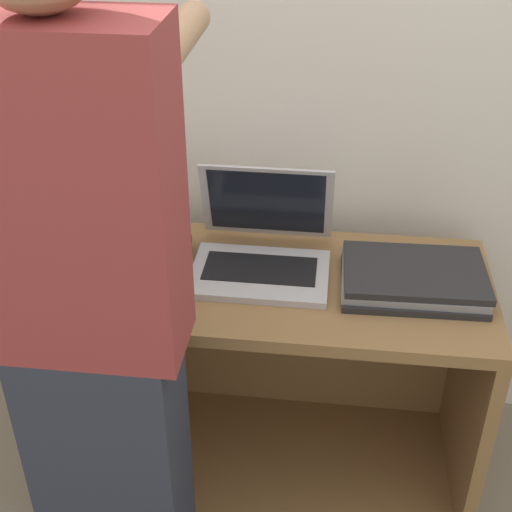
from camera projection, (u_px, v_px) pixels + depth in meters
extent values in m
cube|color=silver|center=(276.00, 59.00, 2.01)|extent=(8.00, 0.05, 2.40)
cube|color=olive|center=(260.00, 283.00, 1.96)|extent=(1.26, 0.55, 0.04)
cube|color=olive|center=(259.00, 453.00, 2.32)|extent=(1.26, 0.55, 0.04)
cube|color=olive|center=(62.00, 359.00, 2.20)|extent=(0.04, 0.55, 0.64)
cube|color=olive|center=(468.00, 392.00, 2.08)|extent=(0.04, 0.55, 0.64)
cube|color=olive|center=(268.00, 323.00, 2.35)|extent=(1.19, 0.04, 0.64)
cube|color=#B7B7BC|center=(260.00, 274.00, 1.94)|extent=(0.37, 0.26, 0.02)
cube|color=black|center=(260.00, 268.00, 1.95)|extent=(0.31, 0.14, 0.00)
cube|color=#B7B7BC|center=(267.00, 202.00, 2.02)|extent=(0.37, 0.09, 0.25)
cube|color=black|center=(267.00, 202.00, 2.01)|extent=(0.33, 0.07, 0.22)
cube|color=#B7B7BC|center=(115.00, 263.00, 1.99)|extent=(0.38, 0.27, 0.02)
cube|color=#232326|center=(117.00, 258.00, 1.98)|extent=(0.38, 0.26, 0.02)
cube|color=gray|center=(116.00, 252.00, 1.97)|extent=(0.39, 0.28, 0.02)
cube|color=#232326|center=(112.00, 249.00, 1.95)|extent=(0.38, 0.27, 0.02)
cube|color=#B7B7BC|center=(114.00, 243.00, 1.94)|extent=(0.38, 0.27, 0.02)
cube|color=#232326|center=(412.00, 286.00, 1.90)|extent=(0.38, 0.27, 0.02)
cube|color=gray|center=(412.00, 278.00, 1.90)|extent=(0.38, 0.26, 0.02)
cube|color=#232326|center=(415.00, 272.00, 1.89)|extent=(0.38, 0.27, 0.02)
cube|color=#2D3342|center=(115.00, 477.00, 1.73)|extent=(0.34, 0.20, 0.85)
cube|color=#993838|center=(72.00, 200.00, 1.32)|extent=(0.40, 0.20, 0.67)
cylinder|color=tan|center=(23.00, 32.00, 1.43)|extent=(0.07, 0.32, 0.07)
cylinder|color=tan|center=(178.00, 37.00, 1.40)|extent=(0.07, 0.32, 0.07)
cube|color=red|center=(105.00, 249.00, 1.89)|extent=(0.06, 0.02, 0.01)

